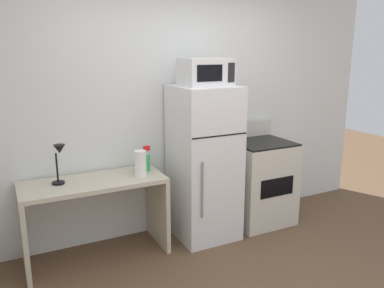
{
  "coord_description": "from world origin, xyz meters",
  "views": [
    {
      "loc": [
        -1.64,
        -1.99,
        1.89
      ],
      "look_at": [
        -0.08,
        1.1,
        1.05
      ],
      "focal_mm": 36.41,
      "sensor_mm": 36.0,
      "label": 1
    }
  ],
  "objects_px": {
    "refrigerator": "(204,163)",
    "microwave": "(206,72)",
    "desk": "(95,203)",
    "oven_range": "(259,181)",
    "paper_towel_roll": "(140,163)",
    "spray_bottle": "(147,161)",
    "desk_lamp": "(59,157)"
  },
  "relations": [
    {
      "from": "refrigerator",
      "to": "microwave",
      "type": "distance_m",
      "value": 0.91
    },
    {
      "from": "desk",
      "to": "microwave",
      "type": "bearing_deg",
      "value": -3.29
    },
    {
      "from": "refrigerator",
      "to": "microwave",
      "type": "bearing_deg",
      "value": -89.68
    },
    {
      "from": "desk",
      "to": "microwave",
      "type": "xyz_separation_m",
      "value": [
        1.11,
        -0.06,
        1.15
      ]
    },
    {
      "from": "oven_range",
      "to": "microwave",
      "type": "bearing_deg",
      "value": -177.34
    },
    {
      "from": "microwave",
      "to": "desk",
      "type": "bearing_deg",
      "value": 176.71
    },
    {
      "from": "paper_towel_roll",
      "to": "oven_range",
      "type": "distance_m",
      "value": 1.45
    },
    {
      "from": "oven_range",
      "to": "refrigerator",
      "type": "bearing_deg",
      "value": -179.04
    },
    {
      "from": "paper_towel_roll",
      "to": "refrigerator",
      "type": "bearing_deg",
      "value": 2.27
    },
    {
      "from": "spray_bottle",
      "to": "paper_towel_roll",
      "type": "bearing_deg",
      "value": -131.09
    },
    {
      "from": "spray_bottle",
      "to": "oven_range",
      "type": "height_order",
      "value": "oven_range"
    },
    {
      "from": "paper_towel_roll",
      "to": "desk",
      "type": "bearing_deg",
      "value": 170.71
    },
    {
      "from": "paper_towel_roll",
      "to": "spray_bottle",
      "type": "relative_size",
      "value": 0.96
    },
    {
      "from": "desk",
      "to": "spray_bottle",
      "type": "relative_size",
      "value": 5.1
    },
    {
      "from": "paper_towel_roll",
      "to": "spray_bottle",
      "type": "distance_m",
      "value": 0.16
    },
    {
      "from": "desk_lamp",
      "to": "microwave",
      "type": "relative_size",
      "value": 0.77
    },
    {
      "from": "spray_bottle",
      "to": "refrigerator",
      "type": "bearing_deg",
      "value": -9.41
    },
    {
      "from": "refrigerator",
      "to": "oven_range",
      "type": "distance_m",
      "value": 0.78
    },
    {
      "from": "paper_towel_roll",
      "to": "oven_range",
      "type": "relative_size",
      "value": 0.22
    },
    {
      "from": "paper_towel_roll",
      "to": "oven_range",
      "type": "xyz_separation_m",
      "value": [
        1.4,
        0.04,
        -0.4
      ]
    },
    {
      "from": "desk",
      "to": "refrigerator",
      "type": "distance_m",
      "value": 1.13
    },
    {
      "from": "microwave",
      "to": "oven_range",
      "type": "relative_size",
      "value": 0.42
    },
    {
      "from": "microwave",
      "to": "oven_range",
      "type": "bearing_deg",
      "value": 2.66
    },
    {
      "from": "desk",
      "to": "oven_range",
      "type": "height_order",
      "value": "oven_range"
    },
    {
      "from": "refrigerator",
      "to": "desk_lamp",
      "type": "bearing_deg",
      "value": 177.06
    },
    {
      "from": "desk_lamp",
      "to": "microwave",
      "type": "distance_m",
      "value": 1.55
    },
    {
      "from": "desk",
      "to": "desk_lamp",
      "type": "xyz_separation_m",
      "value": [
        -0.27,
        0.03,
        0.46
      ]
    },
    {
      "from": "desk",
      "to": "microwave",
      "type": "distance_m",
      "value": 1.6
    },
    {
      "from": "desk_lamp",
      "to": "microwave",
      "type": "bearing_deg",
      "value": -3.82
    },
    {
      "from": "paper_towel_roll",
      "to": "refrigerator",
      "type": "height_order",
      "value": "refrigerator"
    },
    {
      "from": "desk",
      "to": "oven_range",
      "type": "relative_size",
      "value": 1.16
    },
    {
      "from": "refrigerator",
      "to": "oven_range",
      "type": "bearing_deg",
      "value": 0.96
    }
  ]
}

